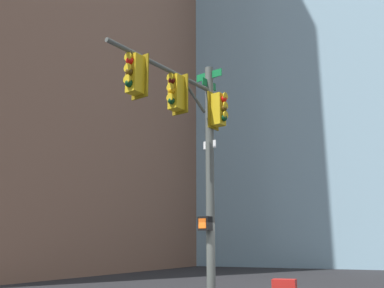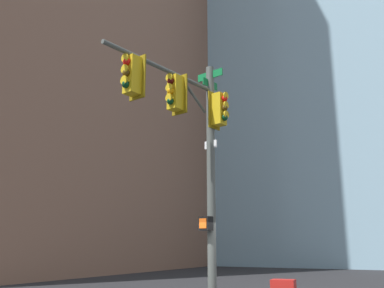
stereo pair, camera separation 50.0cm
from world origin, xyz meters
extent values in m
cylinder|color=#4C514C|center=(0.20, 0.30, 3.69)|extent=(0.26, 0.26, 7.37)
cylinder|color=#4C514C|center=(-1.89, 0.73, 6.61)|extent=(4.21, 0.97, 0.12)
cylinder|color=#4C514C|center=(-0.55, 0.45, 6.16)|extent=(1.03, 0.29, 0.75)
cube|color=#0F6B33|center=(0.20, 0.30, 7.12)|extent=(0.22, 0.94, 0.24)
cube|color=#0F6B33|center=(0.20, 0.30, 6.82)|extent=(0.71, 0.17, 0.24)
cube|color=white|center=(0.20, 0.30, 4.86)|extent=(0.12, 0.45, 0.24)
cube|color=gold|center=(-1.40, 0.63, 6.05)|extent=(0.40, 0.40, 1.00)
cube|color=#7D640C|center=(-1.22, 0.59, 6.05)|extent=(0.15, 0.54, 1.16)
sphere|color=#470A07|center=(-1.61, 0.67, 6.35)|extent=(0.20, 0.20, 0.20)
cylinder|color=gold|center=(-1.67, 0.68, 6.44)|extent=(0.09, 0.23, 0.23)
sphere|color=#F29E0C|center=(-1.61, 0.67, 6.05)|extent=(0.20, 0.20, 0.20)
cylinder|color=gold|center=(-1.67, 0.68, 6.14)|extent=(0.09, 0.23, 0.23)
sphere|color=#0A3819|center=(-1.61, 0.67, 5.75)|extent=(0.20, 0.20, 0.20)
cylinder|color=gold|center=(-1.67, 0.68, 5.84)|extent=(0.09, 0.23, 0.23)
cube|color=gold|center=(-3.01, 0.96, 6.05)|extent=(0.40, 0.40, 1.00)
cube|color=#7D640C|center=(-2.83, 0.92, 6.05)|extent=(0.15, 0.54, 1.16)
sphere|color=red|center=(-3.21, 1.00, 6.35)|extent=(0.20, 0.20, 0.20)
cylinder|color=gold|center=(-3.28, 1.01, 6.44)|extent=(0.09, 0.23, 0.23)
sphere|color=#4C330A|center=(-3.21, 1.00, 6.05)|extent=(0.20, 0.20, 0.20)
cylinder|color=gold|center=(-3.28, 1.01, 6.14)|extent=(0.09, 0.23, 0.23)
sphere|color=#0A3819|center=(-3.21, 1.00, 5.75)|extent=(0.20, 0.20, 0.20)
cylinder|color=gold|center=(-3.28, 1.01, 5.84)|extent=(0.09, 0.23, 0.23)
cube|color=gold|center=(0.14, -0.02, 5.91)|extent=(0.40, 0.40, 1.00)
cube|color=#7D640C|center=(0.18, 0.16, 5.91)|extent=(0.54, 0.15, 1.16)
sphere|color=red|center=(0.10, -0.22, 6.21)|extent=(0.20, 0.20, 0.20)
cylinder|color=gold|center=(0.08, -0.29, 6.30)|extent=(0.23, 0.09, 0.23)
sphere|color=#4C330A|center=(0.10, -0.22, 5.91)|extent=(0.20, 0.20, 0.20)
cylinder|color=gold|center=(0.08, -0.29, 6.00)|extent=(0.23, 0.09, 0.23)
sphere|color=#0A3819|center=(0.10, -0.22, 5.61)|extent=(0.20, 0.20, 0.20)
cylinder|color=gold|center=(0.08, -0.29, 5.70)|extent=(0.23, 0.09, 0.23)
cube|color=black|center=(-0.07, 0.35, 2.47)|extent=(0.32, 0.40, 0.40)
cube|color=#EA5914|center=(-0.20, 0.38, 2.47)|extent=(0.07, 0.25, 0.28)
cube|color=#8CB2C6|center=(41.38, 7.79, 29.89)|extent=(29.46, 28.63, 59.77)
cube|color=brown|center=(52.16, 17.05, 23.71)|extent=(18.51, 15.29, 47.41)
camera|label=1|loc=(-11.43, -4.64, 1.83)|focal=39.79mm
camera|label=2|loc=(-11.20, -5.09, 1.83)|focal=39.79mm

